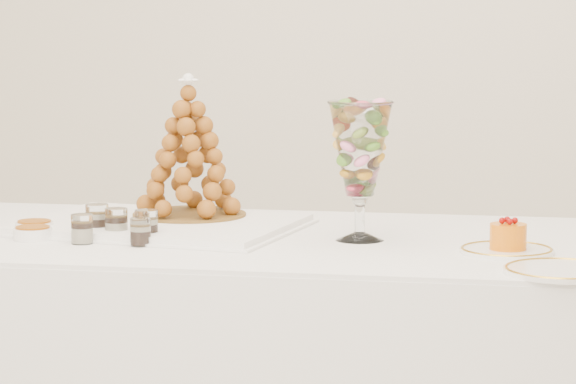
# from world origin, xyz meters

# --- Properties ---
(lace_tray) EXTENTS (0.68, 0.54, 0.02)m
(lace_tray) POSITION_xyz_m (-0.30, 0.24, 0.85)
(lace_tray) COLOR white
(lace_tray) RESTS_ON buffet_table
(macaron_vase) EXTENTS (0.15, 0.15, 0.33)m
(macaron_vase) POSITION_xyz_m (0.21, 0.20, 1.05)
(macaron_vase) COLOR white
(macaron_vase) RESTS_ON buffet_table
(cake_plate) EXTENTS (0.21, 0.21, 0.01)m
(cake_plate) POSITION_xyz_m (0.56, 0.11, 0.84)
(cake_plate) COLOR white
(cake_plate) RESTS_ON buffet_table
(spare_plate) EXTENTS (0.24, 0.24, 0.01)m
(spare_plate) POSITION_xyz_m (0.70, -0.10, 0.84)
(spare_plate) COLOR white
(spare_plate) RESTS_ON buffet_table
(verrine_a) EXTENTS (0.07, 0.07, 0.07)m
(verrine_a) POSITION_xyz_m (-0.42, 0.12, 0.88)
(verrine_a) COLOR white
(verrine_a) RESTS_ON buffet_table
(verrine_b) EXTENTS (0.06, 0.06, 0.07)m
(verrine_b) POSITION_xyz_m (-0.35, 0.08, 0.88)
(verrine_b) COLOR white
(verrine_b) RESTS_ON buffet_table
(verrine_c) EXTENTS (0.06, 0.06, 0.07)m
(verrine_c) POSITION_xyz_m (-0.27, 0.07, 0.88)
(verrine_c) COLOR white
(verrine_c) RESTS_ON buffet_table
(verrine_d) EXTENTS (0.05, 0.05, 0.07)m
(verrine_d) POSITION_xyz_m (-0.40, -0.01, 0.87)
(verrine_d) COLOR white
(verrine_d) RESTS_ON buffet_table
(verrine_e) EXTENTS (0.05, 0.05, 0.06)m
(verrine_e) POSITION_xyz_m (-0.26, -0.00, 0.87)
(verrine_e) COLOR white
(verrine_e) RESTS_ON buffet_table
(ramekin_back) EXTENTS (0.09, 0.09, 0.03)m
(ramekin_back) POSITION_xyz_m (-0.57, 0.10, 0.85)
(ramekin_back) COLOR white
(ramekin_back) RESTS_ON buffet_table
(ramekin_front) EXTENTS (0.09, 0.09, 0.03)m
(ramekin_front) POSITION_xyz_m (-0.54, 0.01, 0.85)
(ramekin_front) COLOR white
(ramekin_front) RESTS_ON buffet_table
(croquembouche) EXTENTS (0.31, 0.31, 0.36)m
(croquembouche) POSITION_xyz_m (-0.26, 0.34, 1.04)
(croquembouche) COLOR brown
(croquembouche) RESTS_ON lace_tray
(mousse_cake) EXTENTS (0.08, 0.08, 0.07)m
(mousse_cake) POSITION_xyz_m (0.57, 0.11, 0.88)
(mousse_cake) COLOR orange
(mousse_cake) RESTS_ON cake_plate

